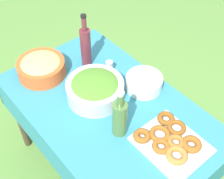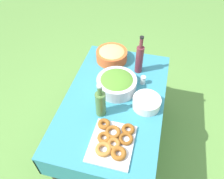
{
  "view_description": "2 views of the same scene",
  "coord_description": "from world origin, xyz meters",
  "px_view_note": "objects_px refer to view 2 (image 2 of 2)",
  "views": [
    {
      "loc": [
        0.91,
        -0.74,
        2.1
      ],
      "look_at": [
        -0.03,
        0.05,
        0.81
      ],
      "focal_mm": 50.0,
      "sensor_mm": 36.0,
      "label": 1
    },
    {
      "loc": [
        1.15,
        0.27,
        2.1
      ],
      "look_at": [
        -0.03,
        -0.03,
        0.8
      ],
      "focal_mm": 35.0,
      "sensor_mm": 36.0,
      "label": 2
    }
  ],
  "objects_px": {
    "donut_platter": "(113,141)",
    "plate_stack": "(146,103)",
    "salad_bowl": "(117,83)",
    "pasta_bowl": "(112,55)",
    "olive_oil_bottle": "(101,103)",
    "wine_bottle": "(139,58)"
  },
  "relations": [
    {
      "from": "donut_platter",
      "to": "wine_bottle",
      "type": "xyz_separation_m",
      "value": [
        -0.78,
        0.05,
        0.13
      ]
    },
    {
      "from": "pasta_bowl",
      "to": "plate_stack",
      "type": "distance_m",
      "value": 0.65
    },
    {
      "from": "plate_stack",
      "to": "olive_oil_bottle",
      "type": "xyz_separation_m",
      "value": [
        0.15,
        -0.33,
        0.08
      ]
    },
    {
      "from": "donut_platter",
      "to": "olive_oil_bottle",
      "type": "xyz_separation_m",
      "value": [
        -0.23,
        -0.15,
        0.1
      ]
    },
    {
      "from": "olive_oil_bottle",
      "to": "wine_bottle",
      "type": "relative_size",
      "value": 0.83
    },
    {
      "from": "olive_oil_bottle",
      "to": "pasta_bowl",
      "type": "bearing_deg",
      "value": -172.9
    },
    {
      "from": "salad_bowl",
      "to": "wine_bottle",
      "type": "bearing_deg",
      "value": 152.75
    },
    {
      "from": "salad_bowl",
      "to": "donut_platter",
      "type": "xyz_separation_m",
      "value": [
        0.51,
        0.09,
        -0.05
      ]
    },
    {
      "from": "olive_oil_bottle",
      "to": "plate_stack",
      "type": "bearing_deg",
      "value": 115.12
    },
    {
      "from": "salad_bowl",
      "to": "pasta_bowl",
      "type": "distance_m",
      "value": 0.4
    },
    {
      "from": "olive_oil_bottle",
      "to": "wine_bottle",
      "type": "bearing_deg",
      "value": 160.41
    },
    {
      "from": "donut_platter",
      "to": "wine_bottle",
      "type": "relative_size",
      "value": 0.96
    },
    {
      "from": "donut_platter",
      "to": "plate_stack",
      "type": "relative_size",
      "value": 1.6
    },
    {
      "from": "salad_bowl",
      "to": "olive_oil_bottle",
      "type": "bearing_deg",
      "value": -11.4
    },
    {
      "from": "plate_stack",
      "to": "wine_bottle",
      "type": "bearing_deg",
      "value": -161.78
    },
    {
      "from": "plate_stack",
      "to": "wine_bottle",
      "type": "distance_m",
      "value": 0.43
    },
    {
      "from": "salad_bowl",
      "to": "pasta_bowl",
      "type": "xyz_separation_m",
      "value": [
        -0.37,
        -0.14,
        -0.01
      ]
    },
    {
      "from": "donut_platter",
      "to": "olive_oil_bottle",
      "type": "distance_m",
      "value": 0.29
    },
    {
      "from": "wine_bottle",
      "to": "salad_bowl",
      "type": "bearing_deg",
      "value": -27.25
    },
    {
      "from": "donut_platter",
      "to": "plate_stack",
      "type": "bearing_deg",
      "value": 154.99
    },
    {
      "from": "donut_platter",
      "to": "salad_bowl",
      "type": "bearing_deg",
      "value": -169.5
    },
    {
      "from": "plate_stack",
      "to": "olive_oil_bottle",
      "type": "distance_m",
      "value": 0.37
    }
  ]
}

